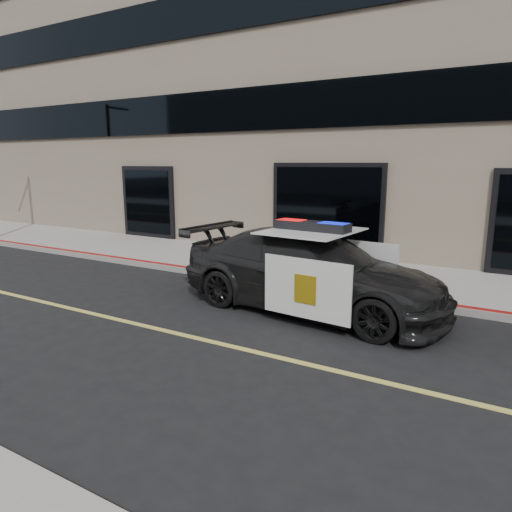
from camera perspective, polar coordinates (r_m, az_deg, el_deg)
The scene contains 5 objects.
ground at distance 7.50m, azimuth -4.19°, elevation -10.97°, with size 120.00×120.00×0.00m, color black.
sidewalk_n at distance 11.98m, azimuth 10.05°, elevation -2.11°, with size 60.00×3.50×0.15m, color gray.
building_n at distance 16.97m, azimuth 17.40°, elevation 21.71°, with size 60.00×7.00×12.00m, color #756856.
police_car at distance 9.04m, azimuth 6.87°, elevation -1.81°, with size 3.17×5.80×1.77m.
fire_hydrant at distance 11.58m, azimuth -0.23°, elevation -0.34°, with size 0.32×0.44×0.70m.
Camera 1 is at (3.92, -5.71, 2.88)m, focal length 32.00 mm.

